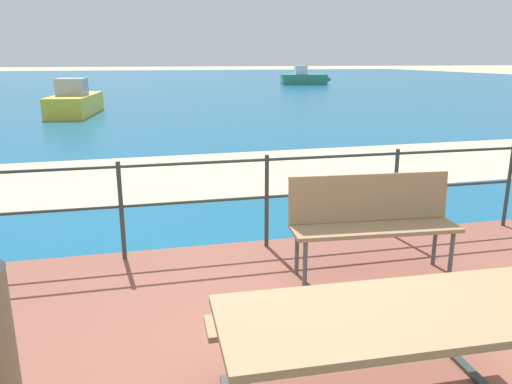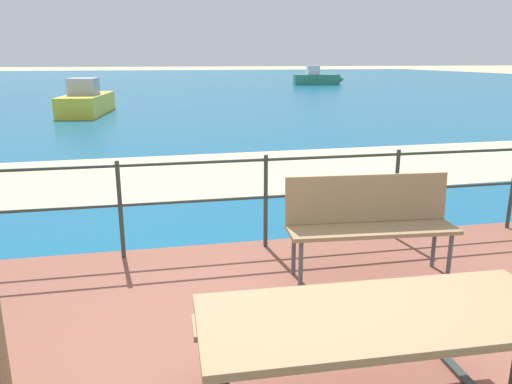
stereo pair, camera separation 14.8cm
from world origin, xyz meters
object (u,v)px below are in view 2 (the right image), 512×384
picnic_table (381,347)px  park_bench (370,216)px  boat_near (87,102)px  boat_mid (317,78)px

picnic_table → park_bench: size_ratio=1.18×
park_bench → boat_near: (-4.25, 15.38, -0.17)m
boat_near → boat_mid: size_ratio=1.10×
picnic_table → boat_near: size_ratio=0.41×
picnic_table → boat_near: (-3.41, 17.39, -0.20)m
park_bench → boat_mid: size_ratio=0.39×
park_bench → boat_near: size_ratio=0.35×
boat_near → park_bench: bearing=-157.7°
park_bench → picnic_table: bearing=-108.6°
park_bench → boat_near: 15.96m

